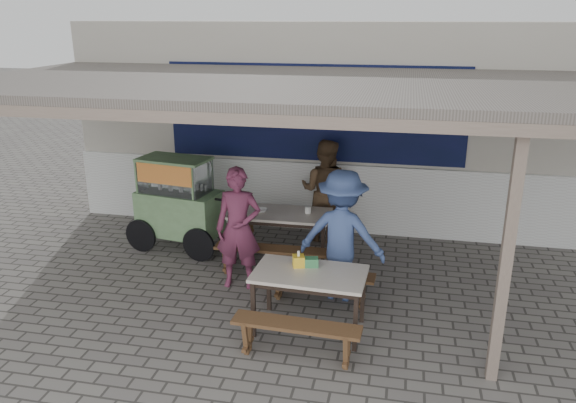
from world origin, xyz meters
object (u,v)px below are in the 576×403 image
(vendor_cart, at_px, (178,200))
(patron_wall_side, at_px, (325,190))
(bench_left_wall, at_px, (289,222))
(tissue_box, at_px, (299,261))
(patron_street_side, at_px, (238,228))
(condiment_jar, at_px, (308,210))
(bench_right_wall, at_px, (320,280))
(bench_left_street, at_px, (271,255))
(table_left, at_px, (280,217))
(table_right, at_px, (310,278))
(donation_box, at_px, (311,262))
(patron_right_table, at_px, (342,235))
(bench_right_street, at_px, (296,333))
(condiment_bowl, at_px, (261,210))

(vendor_cart, height_order, patron_wall_side, patron_wall_side)
(bench_left_wall, distance_m, tissue_box, 2.63)
(patron_street_side, distance_m, condiment_jar, 1.33)
(bench_left_wall, bearing_deg, bench_right_wall, -68.03)
(bench_left_street, xyz_separation_m, tissue_box, (0.62, -1.16, 0.47))
(patron_wall_side, bearing_deg, table_left, 68.62)
(table_right, bearing_deg, bench_left_street, 123.69)
(bench_left_street, xyz_separation_m, donation_box, (0.77, -1.14, 0.46))
(patron_wall_side, bearing_deg, vendor_cart, 30.46)
(table_right, relative_size, patron_street_side, 0.79)
(vendor_cart, height_order, tissue_box, vendor_cart)
(bench_right_wall, relative_size, tissue_box, 10.48)
(bench_right_wall, height_order, patron_right_table, patron_right_table)
(patron_wall_side, bearing_deg, table_right, 104.10)
(bench_right_street, bearing_deg, patron_street_side, 127.44)
(bench_right_wall, bearing_deg, table_left, 124.66)
(patron_right_table, relative_size, tissue_box, 12.95)
(patron_wall_side, bearing_deg, condiment_bowl, 57.78)
(table_left, relative_size, vendor_cart, 0.79)
(patron_right_table, bearing_deg, bench_right_wall, 52.46)
(table_left, height_order, condiment_jar, condiment_jar)
(patron_right_table, distance_m, donation_box, 0.80)
(patron_wall_side, height_order, condiment_jar, patron_wall_side)
(patron_right_table, height_order, condiment_jar, patron_right_table)
(donation_box, bearing_deg, table_left, 113.36)
(table_right, xyz_separation_m, patron_wall_side, (-0.25, 2.89, 0.18))
(bench_left_street, distance_m, bench_left_wall, 1.34)
(bench_left_wall, bearing_deg, bench_right_street, -77.60)
(table_left, relative_size, donation_box, 9.24)
(tissue_box, bearing_deg, bench_right_wall, 70.20)
(donation_box, bearing_deg, bench_right_wall, 85.41)
(table_left, height_order, table_right, same)
(bench_left_street, relative_size, table_right, 1.21)
(condiment_bowl, bearing_deg, vendor_cart, 176.44)
(bench_left_street, height_order, tissue_box, tissue_box)
(bench_right_wall, relative_size, condiment_jar, 13.75)
(bench_right_street, height_order, tissue_box, tissue_box)
(bench_right_street, bearing_deg, tissue_box, 101.83)
(condiment_bowl, bearing_deg, bench_right_wall, -48.95)
(patron_street_side, height_order, tissue_box, patron_street_side)
(table_left, distance_m, bench_left_street, 0.75)
(bench_right_street, bearing_deg, vendor_cart, 134.83)
(table_right, bearing_deg, condiment_jar, 103.14)
(patron_street_side, relative_size, donation_box, 10.24)
(table_right, height_order, bench_right_wall, table_right)
(patron_street_side, bearing_deg, condiment_bowl, 80.57)
(tissue_box, bearing_deg, table_left, 109.01)
(table_left, distance_m, bench_left_wall, 0.75)
(table_right, distance_m, bench_right_wall, 0.74)
(bench_left_wall, distance_m, condiment_jar, 0.88)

